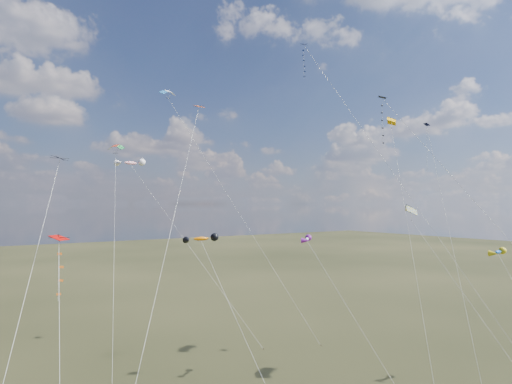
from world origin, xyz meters
TOP-DOWN VIEW (x-y plane):
  - diamond_black_high at (13.15, 11.17)m, footprint 6.73×23.72m
  - diamond_navy_tall at (14.88, 24.95)m, footprint 8.02×26.75m
  - diamond_black_mid at (-20.74, 11.55)m, footprint 8.39×18.12m
  - diamond_red_low at (-20.01, 9.56)m, footprint 2.05×9.12m
  - diamond_navy_right at (22.69, 14.01)m, footprint 10.94×13.49m
  - diamond_orange_center at (-10.40, 13.51)m, footprint 15.10×18.19m
  - parafoil_yellow at (20.08, 17.47)m, footprint 10.87×13.79m
  - parafoil_blue_white at (0.09, 39.87)m, footprint 14.81×17.41m
  - parafoil_striped at (15.31, 11.10)m, footprint 4.86×12.96m
  - parafoil_tricolor at (-8.65, 35.66)m, footprint 5.63×15.42m
  - novelty_orange_black at (-6.21, 17.77)m, footprint 3.08×12.48m
  - novelty_white_purple at (6.07, 17.21)m, footprint 5.22×9.52m
  - novelty_redwhite_stripe at (-3.90, 43.90)m, footprint 12.96×18.76m
  - novelty_blue_yellow at (21.18, 5.00)m, footprint 4.45×9.54m

SIDE VIEW (x-z plane):
  - novelty_blue_yellow at x=21.18m, z-range 6.16..19.47m
  - diamond_red_low at x=-20.01m, z-range 5.30..21.20m
  - novelty_white_purple at x=6.07m, z-range 6.75..21.25m
  - novelty_orange_black at x=-6.21m, z-range 7.03..22.07m
  - diamond_black_mid at x=-20.74m, z-range 5.14..26.46m
  - parafoil_striped at x=15.31m, z-range 8.32..26.58m
  - diamond_orange_center at x=-10.40m, z-range 5.13..32.36m
  - diamond_navy_right at x=22.69m, z-range 9.54..37.33m
  - novelty_redwhite_stripe at x=-3.90m, z-range 11.44..35.76m
  - parafoil_tricolor at x=-8.65m, z-range 12.01..37.44m
  - diamond_black_high at x=13.15m, z-range 10.26..39.60m
  - parafoil_yellow at x=20.08m, z-range 13.78..42.85m
  - parafoil_blue_white at x=0.09m, z-range 16.33..50.61m
  - diamond_navy_tall at x=14.88m, z-range 14.17..53.80m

